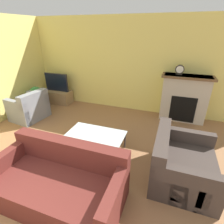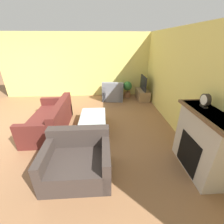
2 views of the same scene
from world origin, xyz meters
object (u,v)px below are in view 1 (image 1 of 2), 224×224
(tv, at_px, (56,82))
(potted_plant, at_px, (37,96))
(armchair_by_window, at_px, (30,109))
(couch_sectional, at_px, (60,183))
(coffee_table, at_px, (95,136))
(mantel_clock, at_px, (180,70))
(couch_loveseat, at_px, (181,165))

(tv, relative_size, potted_plant, 1.18)
(armchair_by_window, bearing_deg, potted_plant, -147.26)
(couch_sectional, bearing_deg, coffee_table, 88.99)
(couch_sectional, relative_size, mantel_clock, 7.54)
(coffee_table, height_order, mantel_clock, mantel_clock)
(couch_loveseat, bearing_deg, coffee_table, 83.32)
(tv, xyz_separation_m, couch_loveseat, (3.99, -2.23, -0.44))
(armchair_by_window, height_order, potted_plant, armchair_by_window)
(tv, distance_m, couch_loveseat, 4.59)
(tv, xyz_separation_m, potted_plant, (-0.36, -0.62, -0.30))
(tv, distance_m, coffee_table, 3.12)
(tv, bearing_deg, mantel_clock, 1.56)
(tv, height_order, coffee_table, tv)
(armchair_by_window, distance_m, coffee_table, 2.48)
(tv, bearing_deg, coffee_table, -41.04)
(couch_sectional, bearing_deg, tv, 125.56)
(tv, relative_size, couch_sectional, 0.44)
(tv, bearing_deg, couch_sectional, -54.44)
(couch_sectional, distance_m, armchair_by_window, 3.04)
(armchair_by_window, distance_m, potted_plant, 0.76)
(coffee_table, distance_m, mantel_clock, 2.78)
(couch_sectional, xyz_separation_m, armchair_by_window, (-2.34, 1.94, 0.02))
(mantel_clock, bearing_deg, tv, -178.44)
(couch_loveseat, distance_m, mantel_clock, 2.58)
(armchair_by_window, bearing_deg, tv, -174.34)
(tv, relative_size, mantel_clock, 3.34)
(armchair_by_window, height_order, mantel_clock, mantel_clock)
(couch_sectional, distance_m, mantel_clock, 3.81)
(couch_loveseat, distance_m, potted_plant, 4.64)
(potted_plant, bearing_deg, couch_loveseat, -20.34)
(coffee_table, bearing_deg, potted_plant, 152.24)
(tv, height_order, couch_loveseat, tv)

